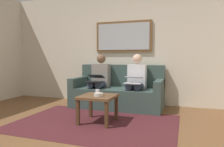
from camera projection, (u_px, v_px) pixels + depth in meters
name	position (u px, v px, depth m)	size (l,w,h in m)	color
ground_plane	(68.00, 146.00, 2.67)	(6.00, 5.20, 0.10)	brown
wall_rear	(124.00, 48.00, 5.02)	(6.00, 0.12, 2.60)	beige
area_rug	(95.00, 123.00, 3.46)	(2.60, 1.80, 0.01)	#4C1E23
couch	(118.00, 92.00, 4.64)	(1.92, 0.90, 0.90)	#384C47
framed_mirror	(123.00, 37.00, 4.91)	(1.32, 0.05, 0.71)	brown
coffee_table	(98.00, 100.00, 3.47)	(0.56, 0.56, 0.45)	brown
cup	(98.00, 92.00, 3.53)	(0.07, 0.07, 0.09)	silver
bowl	(99.00, 95.00, 3.41)	(0.15, 0.15, 0.05)	beige
person_left	(136.00, 80.00, 4.42)	(0.38, 0.58, 1.14)	silver
laptop_silver	(133.00, 80.00, 4.18)	(0.33, 0.33, 0.14)	silver
person_right	(100.00, 78.00, 4.68)	(0.38, 0.58, 1.14)	gray
laptop_black	(95.00, 79.00, 4.46)	(0.32, 0.34, 0.15)	black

